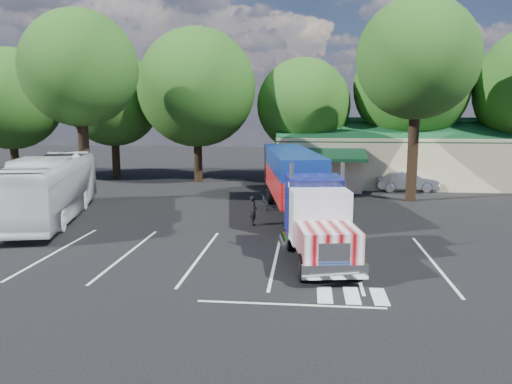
# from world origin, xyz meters

# --- Properties ---
(ground) EXTENTS (120.00, 120.00, 0.00)m
(ground) POSITION_xyz_m (0.00, 0.00, 0.00)
(ground) COLOR black
(ground) RESTS_ON ground
(event_hall) EXTENTS (24.20, 14.12, 5.55)m
(event_hall) POSITION_xyz_m (13.74, 17.81, 2.21)
(event_hall) COLOR beige
(event_hall) RESTS_ON ground
(tree_row_a) EXTENTS (9.00, 9.00, 11.68)m
(tree_row_a) POSITION_xyz_m (-22.00, 16.50, 7.16)
(tree_row_a) COLOR black
(tree_row_a) RESTS_ON ground
(tree_row_b) EXTENTS (8.40, 8.40, 11.35)m
(tree_row_b) POSITION_xyz_m (-13.00, 17.80, 7.13)
(tree_row_b) COLOR black
(tree_row_b) RESTS_ON ground
(tree_row_c) EXTENTS (10.00, 10.00, 13.05)m
(tree_row_c) POSITION_xyz_m (-5.00, 16.20, 8.04)
(tree_row_c) COLOR black
(tree_row_c) RESTS_ON ground
(tree_row_d) EXTENTS (8.00, 8.00, 10.60)m
(tree_row_d) POSITION_xyz_m (4.00, 17.50, 6.58)
(tree_row_d) COLOR black
(tree_row_d) RESTS_ON ground
(tree_row_e) EXTENTS (9.60, 9.60, 12.90)m
(tree_row_e) POSITION_xyz_m (13.00, 18.00, 8.09)
(tree_row_e) COLOR black
(tree_row_e) RESTS_ON ground
(tree_near_left) EXTENTS (7.60, 7.60, 12.65)m
(tree_near_left) POSITION_xyz_m (-10.50, 6.00, 8.81)
(tree_near_left) COLOR black
(tree_near_left) RESTS_ON ground
(tree_near_right) EXTENTS (8.00, 8.00, 13.50)m
(tree_near_right) POSITION_xyz_m (11.50, 8.50, 9.46)
(tree_near_right) COLOR black
(tree_near_right) RESTS_ON ground
(semi_truck) EXTENTS (5.22, 19.13, 3.98)m
(semi_truck) POSITION_xyz_m (3.87, 0.84, 2.25)
(semi_truck) COLOR black
(semi_truck) RESTS_ON ground
(woman) EXTENTS (0.52, 0.66, 1.61)m
(woman) POSITION_xyz_m (1.60, 0.00, 0.80)
(woman) COLOR black
(woman) RESTS_ON ground
(bicycle) EXTENTS (1.05, 2.00, 1.00)m
(bicycle) POSITION_xyz_m (1.80, 4.81, 0.50)
(bicycle) COLOR black
(bicycle) RESTS_ON ground
(tour_bus) EXTENTS (6.06, 13.15, 3.57)m
(tour_bus) POSITION_xyz_m (-10.05, 0.38, 1.78)
(tour_bus) COLOR silver
(tour_bus) RESTS_ON ground
(silver_sedan) EXTENTS (4.84, 2.05, 1.55)m
(silver_sedan) POSITION_xyz_m (12.00, 12.79, 0.78)
(silver_sedan) COLOR #93959A
(silver_sedan) RESTS_ON ground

